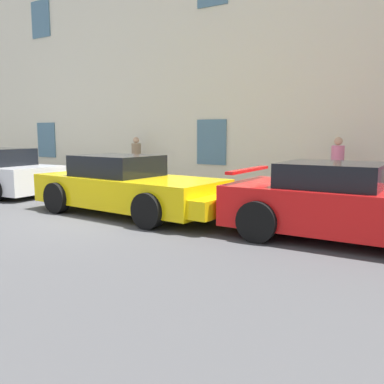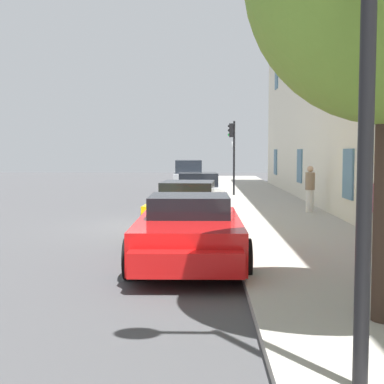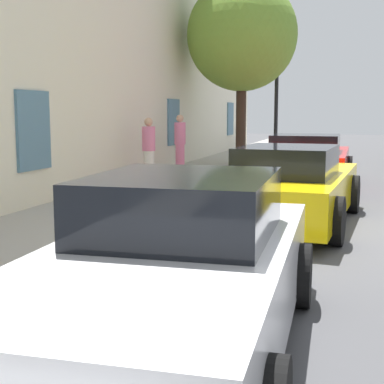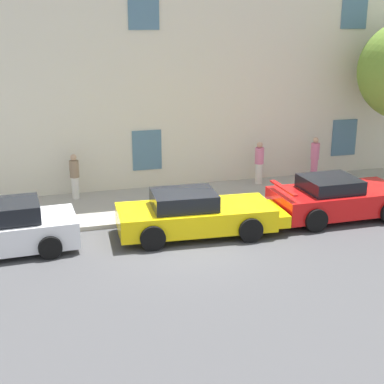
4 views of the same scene
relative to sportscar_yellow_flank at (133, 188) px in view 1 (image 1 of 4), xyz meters
name	(u,v)px [view 1 (image 1 of 4)]	position (x,y,z in m)	size (l,w,h in m)	color
ground_plane	(92,217)	(-0.62, -0.74, -0.62)	(80.00, 80.00, 0.00)	#444447
sidewalk	(182,194)	(-0.62, 3.02, -0.55)	(60.00, 3.66, 0.14)	#A8A399
building_facade	(238,28)	(-0.62, 6.73, 5.03)	(41.73, 4.26, 11.28)	beige
sportscar_yellow_flank	(133,188)	(0.00, 0.00, 0.00)	(5.22, 2.35, 1.38)	yellow
sportscar_white_middle	(359,206)	(4.97, 0.21, 0.00)	(4.70, 2.30, 1.38)	red
pedestrian_strolling	(337,167)	(3.66, 4.13, 0.37)	(0.40, 0.40, 1.66)	silver
pedestrian_bystander	(136,159)	(-3.38, 4.22, 0.35)	(0.47, 0.47, 1.62)	silver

